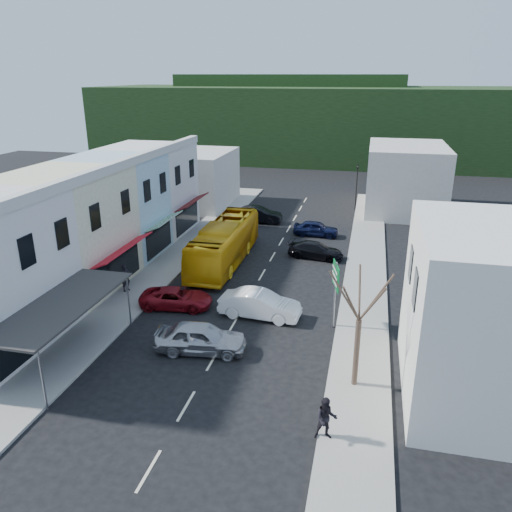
{
  "coord_description": "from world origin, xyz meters",
  "views": [
    {
      "loc": [
        7.27,
        -25.55,
        14.04
      ],
      "look_at": [
        0.0,
        6.0,
        2.2
      ],
      "focal_mm": 35.0,
      "sensor_mm": 36.0,
      "label": 1
    }
  ],
  "objects_px": {
    "car_white": "(260,306)",
    "traffic_signal": "(357,187)",
    "pedestrian_right": "(326,420)",
    "direction_sign": "(335,296)",
    "car_silver": "(201,340)",
    "street_tree": "(359,320)",
    "car_red": "(176,297)",
    "pedestrian_left": "(126,279)",
    "bus": "(225,244)"
  },
  "relations": [
    {
      "from": "car_white",
      "to": "traffic_signal",
      "type": "height_order",
      "value": "traffic_signal"
    },
    {
      "from": "traffic_signal",
      "to": "pedestrian_right",
      "type": "bearing_deg",
      "value": 109.66
    },
    {
      "from": "direction_sign",
      "to": "car_silver",
      "type": "bearing_deg",
      "value": -161.13
    },
    {
      "from": "street_tree",
      "to": "pedestrian_right",
      "type": "bearing_deg",
      "value": -103.53
    },
    {
      "from": "car_red",
      "to": "street_tree",
      "type": "xyz_separation_m",
      "value": [
        11.43,
        -6.2,
        2.82
      ]
    },
    {
      "from": "pedestrian_left",
      "to": "traffic_signal",
      "type": "xyz_separation_m",
      "value": [
        14.24,
        26.16,
        1.51
      ]
    },
    {
      "from": "car_silver",
      "to": "car_red",
      "type": "height_order",
      "value": "same"
    },
    {
      "from": "pedestrian_right",
      "to": "street_tree",
      "type": "distance_m",
      "value": 4.91
    },
    {
      "from": "car_silver",
      "to": "pedestrian_left",
      "type": "height_order",
      "value": "pedestrian_left"
    },
    {
      "from": "car_red",
      "to": "pedestrian_right",
      "type": "height_order",
      "value": "pedestrian_right"
    },
    {
      "from": "street_tree",
      "to": "traffic_signal",
      "type": "height_order",
      "value": "street_tree"
    },
    {
      "from": "bus",
      "to": "traffic_signal",
      "type": "distance_m",
      "value": 21.28
    },
    {
      "from": "car_silver",
      "to": "car_white",
      "type": "bearing_deg",
      "value": -31.91
    },
    {
      "from": "pedestrian_left",
      "to": "direction_sign",
      "type": "xyz_separation_m",
      "value": [
        14.12,
        -1.84,
        1.05
      ]
    },
    {
      "from": "direction_sign",
      "to": "car_white",
      "type": "bearing_deg",
      "value": 161.23
    },
    {
      "from": "car_silver",
      "to": "pedestrian_left",
      "type": "xyz_separation_m",
      "value": [
        -7.43,
        6.14,
        0.3
      ]
    },
    {
      "from": "street_tree",
      "to": "pedestrian_left",
      "type": "bearing_deg",
      "value": 154.17
    },
    {
      "from": "car_silver",
      "to": "bus",
      "type": "bearing_deg",
      "value": 3.96
    },
    {
      "from": "car_red",
      "to": "direction_sign",
      "type": "relative_size",
      "value": 1.12
    },
    {
      "from": "car_white",
      "to": "street_tree",
      "type": "bearing_deg",
      "value": -131.29
    },
    {
      "from": "traffic_signal",
      "to": "street_tree",
      "type": "bearing_deg",
      "value": 111.4
    },
    {
      "from": "street_tree",
      "to": "traffic_signal",
      "type": "relative_size",
      "value": 1.41
    },
    {
      "from": "pedestrian_left",
      "to": "traffic_signal",
      "type": "distance_m",
      "value": 29.82
    },
    {
      "from": "car_red",
      "to": "pedestrian_right",
      "type": "bearing_deg",
      "value": -141.15
    },
    {
      "from": "direction_sign",
      "to": "street_tree",
      "type": "bearing_deg",
      "value": -89.42
    },
    {
      "from": "direction_sign",
      "to": "street_tree",
      "type": "distance_m",
      "value": 6.07
    },
    {
      "from": "car_white",
      "to": "direction_sign",
      "type": "relative_size",
      "value": 1.07
    },
    {
      "from": "car_red",
      "to": "pedestrian_right",
      "type": "relative_size",
      "value": 2.71
    },
    {
      "from": "pedestrian_left",
      "to": "street_tree",
      "type": "relative_size",
      "value": 0.24
    },
    {
      "from": "direction_sign",
      "to": "street_tree",
      "type": "relative_size",
      "value": 0.58
    },
    {
      "from": "car_silver",
      "to": "traffic_signal",
      "type": "relative_size",
      "value": 0.88
    },
    {
      "from": "bus",
      "to": "car_silver",
      "type": "height_order",
      "value": "bus"
    },
    {
      "from": "car_silver",
      "to": "street_tree",
      "type": "height_order",
      "value": "street_tree"
    },
    {
      "from": "street_tree",
      "to": "traffic_signal",
      "type": "xyz_separation_m",
      "value": [
        -1.35,
        33.7,
        -1.02
      ]
    },
    {
      "from": "car_white",
      "to": "pedestrian_right",
      "type": "bearing_deg",
      "value": -149.65
    },
    {
      "from": "bus",
      "to": "pedestrian_right",
      "type": "relative_size",
      "value": 6.82
    },
    {
      "from": "pedestrian_left",
      "to": "pedestrian_right",
      "type": "xyz_separation_m",
      "value": [
        14.6,
        -11.64,
        0.0
      ]
    },
    {
      "from": "pedestrian_left",
      "to": "car_red",
      "type": "bearing_deg",
      "value": -84.66
    },
    {
      "from": "street_tree",
      "to": "bus",
      "type": "bearing_deg",
      "value": 126.19
    },
    {
      "from": "car_red",
      "to": "direction_sign",
      "type": "height_order",
      "value": "direction_sign"
    },
    {
      "from": "car_white",
      "to": "pedestrian_left",
      "type": "bearing_deg",
      "value": 85.66
    },
    {
      "from": "car_silver",
      "to": "pedestrian_right",
      "type": "relative_size",
      "value": 2.59
    },
    {
      "from": "car_silver",
      "to": "car_red",
      "type": "relative_size",
      "value": 0.96
    },
    {
      "from": "car_silver",
      "to": "traffic_signal",
      "type": "height_order",
      "value": "traffic_signal"
    },
    {
      "from": "direction_sign",
      "to": "pedestrian_left",
      "type": "bearing_deg",
      "value": 158.7
    },
    {
      "from": "bus",
      "to": "car_silver",
      "type": "relative_size",
      "value": 2.64
    },
    {
      "from": "car_silver",
      "to": "traffic_signal",
      "type": "xyz_separation_m",
      "value": [
        6.81,
        32.3,
        1.81
      ]
    },
    {
      "from": "pedestrian_left",
      "to": "bus",
      "type": "bearing_deg",
      "value": -11.53
    },
    {
      "from": "pedestrian_right",
      "to": "direction_sign",
      "type": "height_order",
      "value": "direction_sign"
    },
    {
      "from": "car_silver",
      "to": "direction_sign",
      "type": "relative_size",
      "value": 1.07
    }
  ]
}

